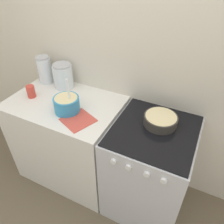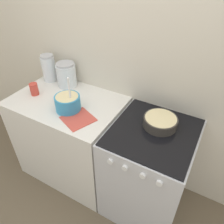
{
  "view_description": "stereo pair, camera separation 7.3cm",
  "coord_description": "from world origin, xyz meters",
  "px_view_note": "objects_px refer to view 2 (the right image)",
  "views": [
    {
      "loc": [
        0.56,
        -0.86,
        1.94
      ],
      "look_at": [
        -0.02,
        0.32,
        0.94
      ],
      "focal_mm": 35.0,
      "sensor_mm": 36.0,
      "label": 1
    },
    {
      "loc": [
        0.63,
        -0.83,
        1.94
      ],
      "look_at": [
        -0.02,
        0.32,
        0.94
      ],
      "focal_mm": 35.0,
      "sensor_mm": 36.0,
      "label": 2
    }
  ],
  "objects_px": {
    "stove": "(148,171)",
    "baking_pan": "(160,122)",
    "storage_jar_middle": "(67,76)",
    "mixing_bowl": "(68,102)",
    "tin_can": "(34,89)",
    "storage_jar_left": "(49,70)"
  },
  "relations": [
    {
      "from": "stove",
      "to": "storage_jar_middle",
      "type": "height_order",
      "value": "storage_jar_middle"
    },
    {
      "from": "mixing_bowl",
      "to": "storage_jar_middle",
      "type": "distance_m",
      "value": 0.39
    },
    {
      "from": "stove",
      "to": "baking_pan",
      "type": "distance_m",
      "value": 0.49
    },
    {
      "from": "mixing_bowl",
      "to": "storage_jar_left",
      "type": "bearing_deg",
      "value": 146.57
    },
    {
      "from": "tin_can",
      "to": "baking_pan",
      "type": "bearing_deg",
      "value": 6.85
    },
    {
      "from": "mixing_bowl",
      "to": "tin_can",
      "type": "bearing_deg",
      "value": 175.21
    },
    {
      "from": "stove",
      "to": "mixing_bowl",
      "type": "height_order",
      "value": "mixing_bowl"
    },
    {
      "from": "storage_jar_left",
      "to": "mixing_bowl",
      "type": "bearing_deg",
      "value": -33.43
    },
    {
      "from": "baking_pan",
      "to": "mixing_bowl",
      "type": "bearing_deg",
      "value": -166.73
    },
    {
      "from": "baking_pan",
      "to": "storage_jar_left",
      "type": "height_order",
      "value": "storage_jar_left"
    },
    {
      "from": "storage_jar_left",
      "to": "tin_can",
      "type": "bearing_deg",
      "value": -77.83
    },
    {
      "from": "storage_jar_left",
      "to": "tin_can",
      "type": "distance_m",
      "value": 0.28
    },
    {
      "from": "storage_jar_left",
      "to": "storage_jar_middle",
      "type": "relative_size",
      "value": 1.14
    },
    {
      "from": "stove",
      "to": "tin_can",
      "type": "xyz_separation_m",
      "value": [
        -1.1,
        -0.06,
        0.5
      ]
    },
    {
      "from": "storage_jar_left",
      "to": "storage_jar_middle",
      "type": "distance_m",
      "value": 0.21
    },
    {
      "from": "mixing_bowl",
      "to": "tin_can",
      "type": "relative_size",
      "value": 2.77
    },
    {
      "from": "baking_pan",
      "to": "storage_jar_middle",
      "type": "bearing_deg",
      "value": 171.89
    },
    {
      "from": "stove",
      "to": "storage_jar_left",
      "type": "xyz_separation_m",
      "value": [
        -1.15,
        0.22,
        0.55
      ]
    },
    {
      "from": "stove",
      "to": "baking_pan",
      "type": "height_order",
      "value": "baking_pan"
    },
    {
      "from": "stove",
      "to": "baking_pan",
      "type": "bearing_deg",
      "value": 79.58
    },
    {
      "from": "mixing_bowl",
      "to": "storage_jar_middle",
      "type": "bearing_deg",
      "value": 129.55
    },
    {
      "from": "mixing_bowl",
      "to": "storage_jar_left",
      "type": "height_order",
      "value": "mixing_bowl"
    }
  ]
}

